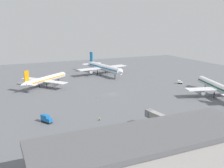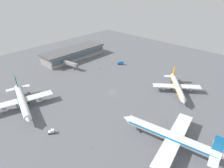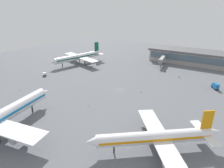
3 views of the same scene
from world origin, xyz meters
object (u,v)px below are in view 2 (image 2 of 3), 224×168
safety_cone_near_gate (91,147)px  airplane_at_gate (22,101)px  airplane_distant (171,136)px  baggage_tug (52,131)px  safety_cone_far_side (135,106)px  ground_crew_worker (100,68)px  airplane_taxiing (177,87)px  catering_truck (121,63)px  safety_cone_mid_apron (119,85)px

safety_cone_near_gate → airplane_at_gate: bearing=-82.4°
airplane_distant → baggage_tug: bearing=25.8°
safety_cone_near_gate → safety_cone_far_side: same height
ground_crew_worker → safety_cone_near_gate: (69.32, 66.59, -0.55)m
airplane_taxiing → baggage_tug: size_ratio=9.87×
airplane_taxiing → catering_truck: bearing=-138.1°
safety_cone_near_gate → safety_cone_mid_apron: (-57.64, -32.72, 0.00)m
catering_truck → airplane_distant: bearing=115.6°
airplane_at_gate → catering_truck: size_ratio=8.31×
airplane_taxiing → ground_crew_worker: bearing=-120.2°
airplane_distant → safety_cone_mid_apron: (-29.27, -60.50, -5.75)m
safety_cone_mid_apron → airplane_at_gate: bearing=-21.5°
airplane_at_gate → ground_crew_worker: 77.64m
airplane_at_gate → airplane_taxiing: size_ratio=1.31×
airplane_at_gate → ground_crew_worker: size_ratio=28.97×
airplane_taxiing → safety_cone_near_gate: (79.31, -5.86, -4.56)m
baggage_tug → airplane_at_gate: bearing=130.0°
airplane_at_gate → baggage_tug: airplane_at_gate is taller
baggage_tug → ground_crew_worker: 88.34m
airplane_taxiing → airplane_distant: (50.94, 21.91, 1.18)m
baggage_tug → ground_crew_worker: baggage_tug is taller
baggage_tug → safety_cone_mid_apron: 66.19m
ground_crew_worker → safety_cone_near_gate: 96.13m
catering_truck → airplane_at_gate: bearing=61.7°
baggage_tug → airplane_distant: bearing=-14.6°
ground_crew_worker → airplane_distant: bearing=-115.9°
airplane_at_gate → airplane_distant: 93.53m
airplane_at_gate → safety_cone_far_side: bearing=59.9°
airplane_distant → safety_cone_far_side: size_ratio=90.83×
safety_cone_near_gate → safety_cone_mid_apron: 66.28m
airplane_distant → safety_cone_near_gate: airplane_distant is taller
baggage_tug → safety_cone_near_gate: 25.06m
airplane_distant → safety_cone_mid_apron: bearing=-35.2°
airplane_distant → safety_cone_near_gate: (28.37, -27.78, -5.75)m
airplane_at_gate → airplane_distant: size_ratio=0.89×
airplane_distant → ground_crew_worker: 103.00m
airplane_at_gate → airplane_distant: (-36.13, 86.26, 0.59)m
safety_cone_near_gate → airplane_taxiing: bearing=175.8°
airplane_taxiing → ground_crew_worker: 73.25m
catering_truck → ground_crew_worker: bearing=42.3°
ground_crew_worker → safety_cone_far_side: bearing=-115.8°
ground_crew_worker → catering_truck: bearing=-21.5°
ground_crew_worker → safety_cone_far_side: size_ratio=2.78×
safety_cone_far_side → airplane_at_gate: bearing=-46.2°
airplane_at_gate → ground_crew_worker: (-77.08, -8.11, -4.61)m
catering_truck → ground_crew_worker: (21.55, -7.43, -0.85)m
airplane_at_gate → safety_cone_near_gate: (-7.76, 58.49, -5.16)m
safety_cone_mid_apron → baggage_tug: bearing=7.8°
baggage_tug → catering_truck: catering_truck is taller
airplane_distant → safety_cone_far_side: 36.83m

